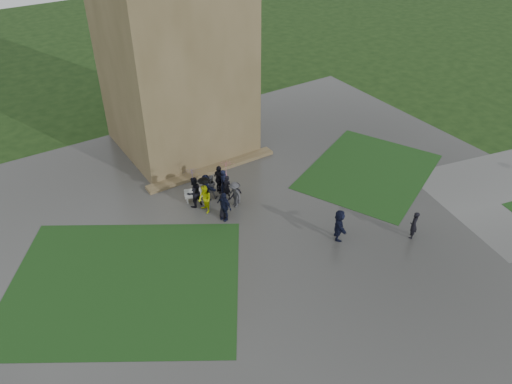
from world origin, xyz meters
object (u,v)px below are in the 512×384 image
pedestrian_mid (339,225)px  pedestrian_near (414,225)px  tower (170,14)px  bench (196,195)px

pedestrian_mid → pedestrian_near: size_ratio=1.12×
tower → pedestrian_mid: 16.36m
bench → pedestrian_near: (8.19, -9.33, 0.41)m
tower → bench: tower is taller
bench → tower: bearing=89.4°
tower → pedestrian_near: size_ratio=11.09×
tower → pedestrian_mid: bearing=-80.4°
bench → pedestrian_mid: (4.78, -7.24, 0.51)m
tower → bench: bearing=-109.5°
tower → pedestrian_mid: size_ratio=9.90×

